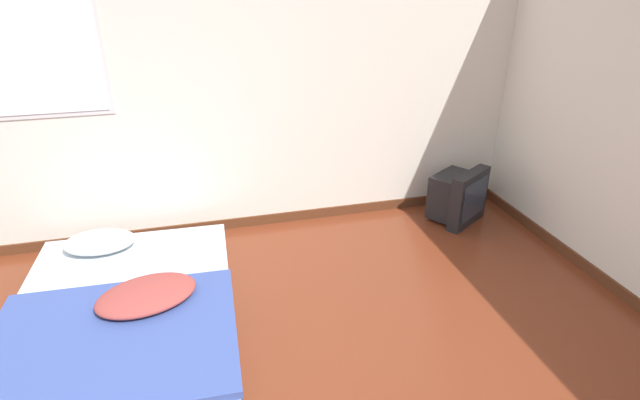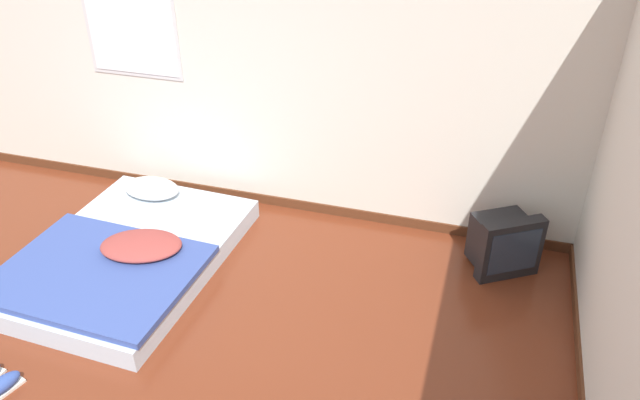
# 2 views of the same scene
# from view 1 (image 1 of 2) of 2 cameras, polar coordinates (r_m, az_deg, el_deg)

# --- Properties ---
(wall_back) EXTENTS (8.20, 0.08, 2.60)m
(wall_back) POSITION_cam_1_polar(r_m,az_deg,el_deg) (4.14, -16.11, 12.48)
(wall_back) COLOR silver
(wall_back) RESTS_ON ground_plane
(mattress_bed) EXTENTS (1.48, 2.01, 0.31)m
(mattress_bed) POSITION_cam_1_polar(r_m,az_deg,el_deg) (3.53, -21.69, -12.00)
(mattress_bed) COLOR silver
(mattress_bed) RESTS_ON ground_plane
(crt_tv) EXTENTS (0.58, 0.55, 0.50)m
(crt_tv) POSITION_cam_1_polar(r_m,az_deg,el_deg) (4.70, 15.46, 0.43)
(crt_tv) COLOR black
(crt_tv) RESTS_ON ground_plane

